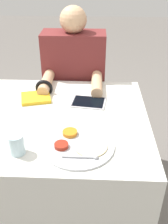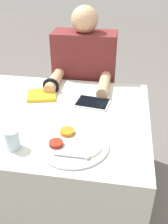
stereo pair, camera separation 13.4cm
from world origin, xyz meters
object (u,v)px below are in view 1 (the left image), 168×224
at_px(thali_tray, 78,145).
at_px(drinking_glass, 17,144).
at_px(red_notebook, 36,98).
at_px(person_diner, 75,94).
at_px(tablet_device, 88,102).

relative_size(thali_tray, drinking_glass, 3.50).
xyz_separation_m(thali_tray, drinking_glass, (-0.26, -0.06, 0.04)).
relative_size(red_notebook, person_diner, 0.17).
relative_size(person_diner, drinking_glass, 12.37).
xyz_separation_m(red_notebook, tablet_device, (0.32, -0.03, -0.00)).
xyz_separation_m(red_notebook, drinking_glass, (0.02, -0.49, 0.04)).
bearing_deg(tablet_device, person_diner, 105.51).
bearing_deg(thali_tray, person_diner, 95.66).
height_order(thali_tray, red_notebook, thali_tray).
xyz_separation_m(thali_tray, person_diner, (-0.08, 0.82, -0.17)).
relative_size(red_notebook, tablet_device, 0.93).
distance_m(thali_tray, red_notebook, 0.52).
distance_m(person_diner, drinking_glass, 0.92).
xyz_separation_m(red_notebook, person_diner, (0.20, 0.39, -0.17)).
height_order(tablet_device, person_diner, person_diner).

